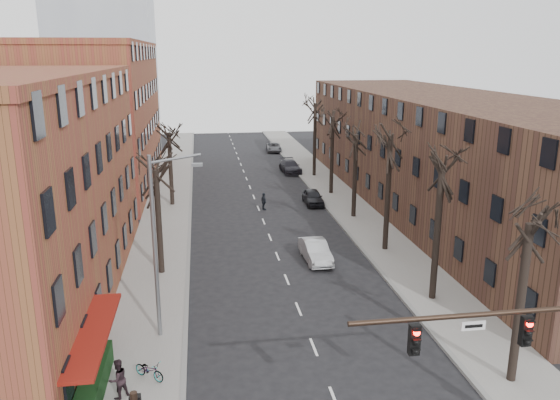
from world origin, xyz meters
name	(u,v)px	position (x,y,z in m)	size (l,w,h in m)	color
sidewalk_left	(169,202)	(-8.00, 35.00, 0.07)	(4.00, 90.00, 0.15)	gray
sidewalk_right	(337,196)	(8.00, 35.00, 0.07)	(4.00, 90.00, 0.15)	gray
building_left_far	(90,117)	(-16.00, 44.00, 7.00)	(12.00, 28.00, 14.00)	brown
building_right	(442,152)	(16.00, 30.00, 5.00)	(12.00, 50.00, 10.00)	#4E3324
awning_left	(100,390)	(-9.40, 6.00, 0.00)	(1.20, 7.00, 0.15)	maroon
hedge	(91,390)	(-9.50, 5.00, 0.65)	(0.80, 6.00, 1.00)	#123413
tree_right_a	(510,382)	(7.60, 4.00, 0.00)	(5.20, 5.20, 10.00)	black
tree_right_b	(432,300)	(7.60, 12.00, 0.00)	(5.20, 5.20, 10.80)	black
tree_right_c	(385,251)	(7.60, 20.00, 0.00)	(5.20, 5.20, 11.60)	black
tree_right_d	(353,218)	(7.60, 28.00, 0.00)	(5.20, 5.20, 10.00)	black
tree_right_e	(331,194)	(7.60, 36.00, 0.00)	(5.20, 5.20, 10.80)	black
tree_right_f	(314,176)	(7.60, 44.00, 0.00)	(5.20, 5.20, 11.60)	black
tree_left_a	(162,274)	(-7.60, 18.00, 0.00)	(5.20, 5.20, 9.50)	black
tree_left_b	(173,206)	(-7.60, 34.00, 0.00)	(5.20, 5.20, 9.50)	black
signal_mast_arm	(551,357)	(5.45, -1.00, 4.40)	(8.14, 0.30, 7.20)	black
streetlight	(158,240)	(-7.03, 10.00, 5.01)	(2.45, 0.22, 9.03)	slate
silver_sedan	(315,251)	(2.37, 18.81, 0.70)	(1.47, 4.22, 1.39)	#A2A5A9
parked_car_near	(313,197)	(5.10, 32.66, 0.67)	(1.58, 3.93, 1.34)	black
parked_car_mid	(290,166)	(5.30, 46.47, 0.70)	(1.96, 4.82, 1.40)	black
parked_car_far	(274,147)	(5.30, 60.50, 0.60)	(1.99, 4.32, 1.20)	slate
pedestrian_b	(118,379)	(-8.48, 5.14, 0.97)	(0.80, 0.62, 1.64)	black
pedestrian_crossing	(264,201)	(0.43, 31.41, 0.77)	(0.90, 0.38, 1.54)	black
bicycle	(149,370)	(-7.39, 6.29, 0.55)	(0.54, 1.54, 0.81)	gray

